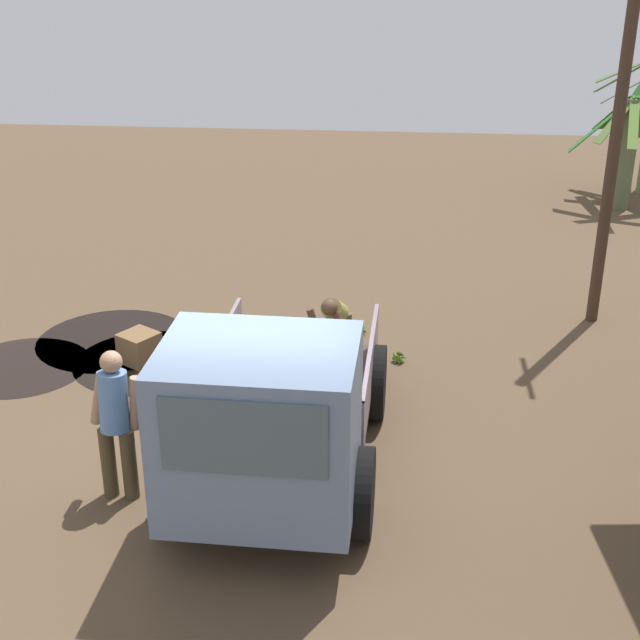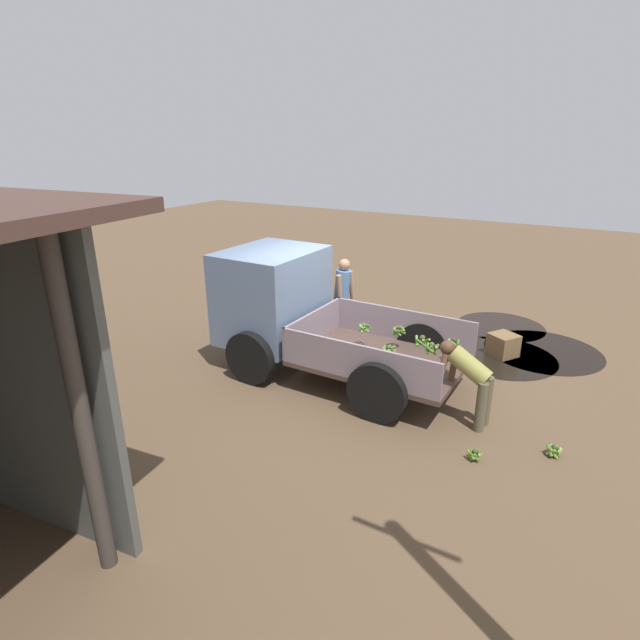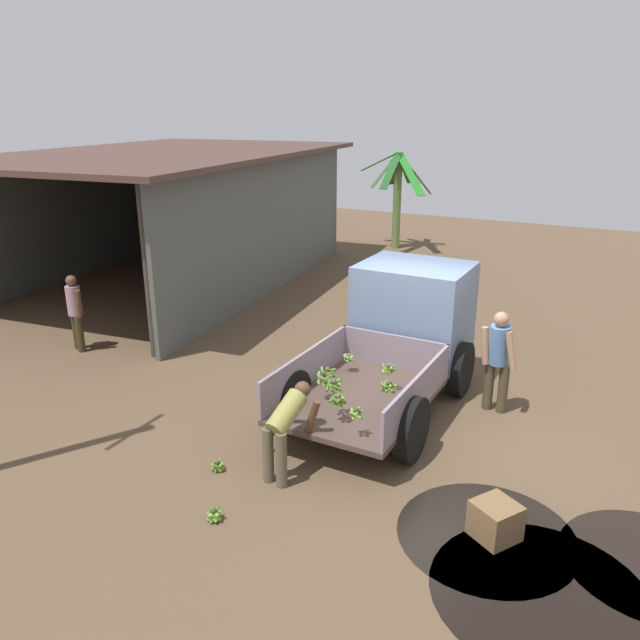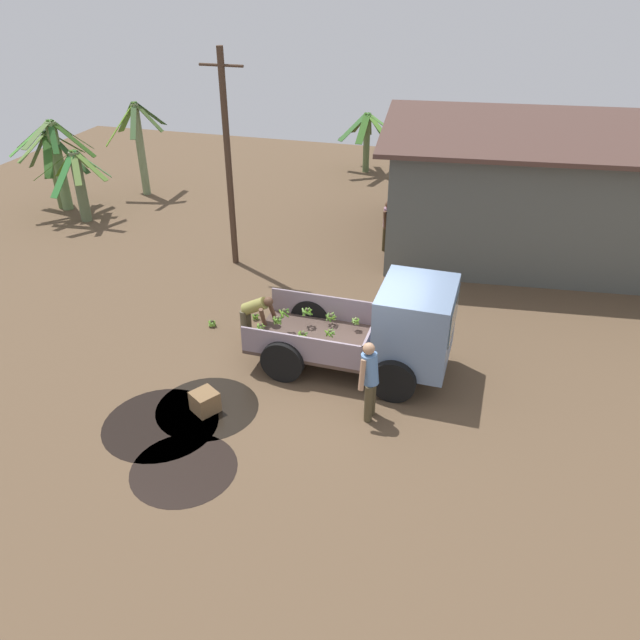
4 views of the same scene
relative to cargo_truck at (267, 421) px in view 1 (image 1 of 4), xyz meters
The scene contains 12 objects.
ground 1.33m from the cargo_truck, 156.88° to the right, with size 36.00×36.00×0.00m, color brown.
mud_patch_0 5.02m from the cargo_truck, 143.72° to the right, with size 2.20×2.20×0.01m, color black.
mud_patch_1 5.01m from the cargo_truck, 127.47° to the right, with size 1.86×1.86×0.01m, color black.
mud_patch_2 4.12m from the cargo_truck, 146.11° to the right, with size 2.02×2.02×0.01m, color black.
cargo_truck is the anchor object (origin of this frame).
utility_pole 7.06m from the cargo_truck, 141.90° to the left, with size 1.18×0.17×5.80m.
banana_palm_2 12.86m from the cargo_truck, 152.79° to the left, with size 2.62×2.40×2.37m.
person_foreground_visitor 1.63m from the cargo_truck, 97.18° to the right, with size 0.38×0.60×1.67m.
person_worker_loading 3.32m from the cargo_truck, behind, with size 0.81×0.67×1.20m.
banana_bunch_on_ground_0 4.66m from the cargo_truck, behind, with size 0.21×0.21×0.17m.
banana_bunch_on_ground_1 3.97m from the cargo_truck, 160.65° to the left, with size 0.21×0.21×0.16m.
wooden_crate_0 4.11m from the cargo_truck, 145.10° to the right, with size 0.46×0.46×0.43m, color brown.
Camera 1 is at (8.16, 1.52, 5.54)m, focal length 50.00 mm.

